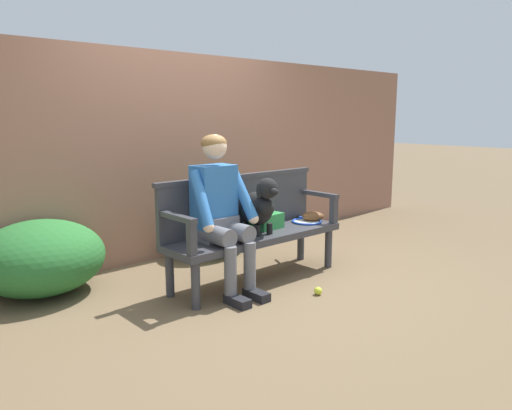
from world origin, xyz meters
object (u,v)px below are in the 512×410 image
(tennis_racket, at_px, (306,221))
(tennis_ball, at_px, (318,291))
(garden_bench, at_px, (256,239))
(person_seated, at_px, (220,208))
(dog_on_bench, at_px, (259,205))
(baseball_glove, at_px, (313,216))
(sports_bag, at_px, (266,221))

(tennis_racket, relative_size, tennis_ball, 8.66)
(garden_bench, bearing_deg, tennis_ball, -77.31)
(person_seated, relative_size, dog_on_bench, 2.57)
(garden_bench, distance_m, person_seated, 0.52)
(garden_bench, xyz_separation_m, dog_on_bench, (0.00, -0.04, 0.31))
(garden_bench, relative_size, tennis_racket, 3.01)
(tennis_ball, bearing_deg, tennis_racket, 49.82)
(tennis_racket, height_order, tennis_ball, tennis_racket)
(dog_on_bench, height_order, baseball_glove, dog_on_bench)
(person_seated, height_order, dog_on_bench, person_seated)
(person_seated, xyz_separation_m, sports_bag, (0.59, 0.08, -0.21))
(sports_bag, bearing_deg, tennis_ball, -94.36)
(sports_bag, relative_size, tennis_ball, 4.24)
(tennis_ball, bearing_deg, sports_bag, 85.64)
(garden_bench, bearing_deg, baseball_glove, -0.09)
(garden_bench, height_order, tennis_ball, garden_bench)
(sports_bag, bearing_deg, tennis_racket, -6.44)
(tennis_racket, xyz_separation_m, sports_bag, (-0.48, 0.05, 0.06))
(tennis_racket, bearing_deg, garden_bench, -178.61)
(tennis_racket, xyz_separation_m, tennis_ball, (-0.53, -0.63, -0.41))
(garden_bench, xyz_separation_m, person_seated, (-0.40, -0.01, 0.33))
(tennis_racket, height_order, sports_bag, sports_bag)
(person_seated, relative_size, tennis_racket, 2.28)
(dog_on_bench, relative_size, baseball_glove, 2.31)
(garden_bench, distance_m, tennis_racket, 0.67)
(tennis_ball, bearing_deg, garden_bench, 102.69)
(person_seated, relative_size, tennis_ball, 19.79)
(dog_on_bench, relative_size, sports_bag, 1.82)
(baseball_glove, bearing_deg, dog_on_bench, -147.15)
(baseball_glove, relative_size, tennis_ball, 3.33)
(dog_on_bench, relative_size, tennis_racket, 0.89)
(garden_bench, relative_size, sports_bag, 6.15)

